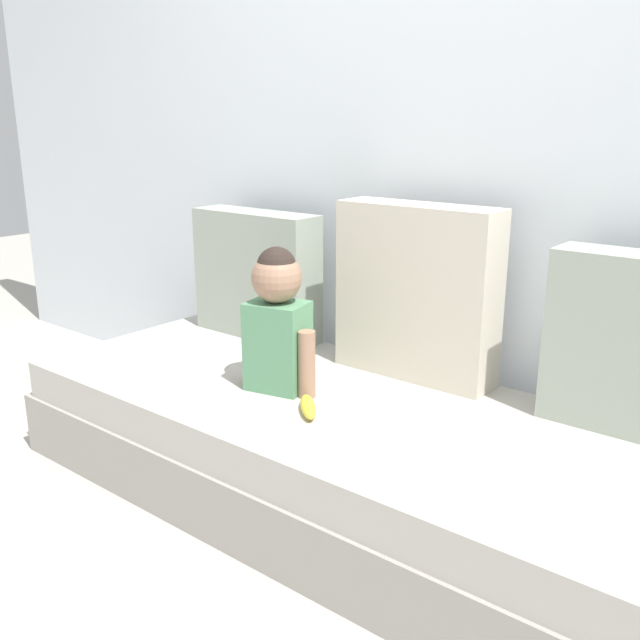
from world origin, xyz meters
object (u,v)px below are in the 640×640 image
at_px(throw_pillow_center, 416,292).
at_px(toddler, 277,318).
at_px(throw_pillow_left, 256,274).
at_px(couch, 355,457).
at_px(banana, 308,407).

height_order(throw_pillow_center, toddler, throw_pillow_center).
relative_size(throw_pillow_center, toddler, 1.25).
xyz_separation_m(throw_pillow_left, toddler, (0.46, -0.39, -0.01)).
bearing_deg(couch, banana, -118.65).
bearing_deg(throw_pillow_left, couch, -24.80).
distance_m(throw_pillow_center, banana, 0.56).
relative_size(toddler, banana, 2.78).
distance_m(throw_pillow_left, banana, 0.86).
distance_m(throw_pillow_center, toddler, 0.48).
xyz_separation_m(toddler, banana, (0.21, -0.10, -0.22)).
bearing_deg(throw_pillow_center, banana, -98.95).
height_order(throw_pillow_left, banana, throw_pillow_left).
xyz_separation_m(throw_pillow_center, banana, (-0.08, -0.48, -0.27)).
xyz_separation_m(throw_pillow_left, throw_pillow_center, (0.74, 0.00, 0.04)).
relative_size(throw_pillow_left, toddler, 1.18).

